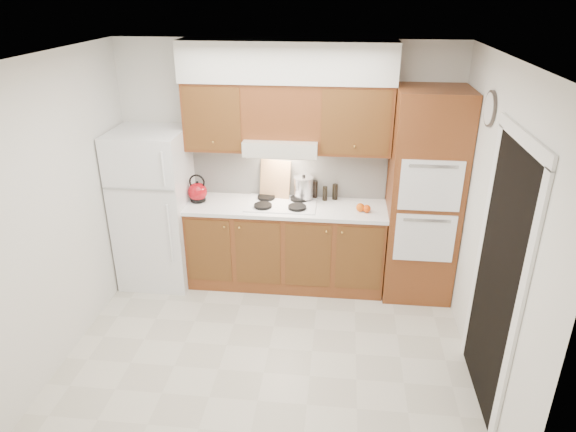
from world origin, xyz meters
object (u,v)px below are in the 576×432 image
object	(u,v)px
stock_pot	(303,188)
oven_cabinet	(423,197)
fridge	(155,208)
kettle	(198,192)

from	to	relation	value
stock_pot	oven_cabinet	bearing A→B (deg)	-8.85
fridge	oven_cabinet	distance (m)	2.86
fridge	stock_pot	distance (m)	1.63
oven_cabinet	stock_pot	distance (m)	1.26
oven_cabinet	kettle	size ratio (longest dim) A/B	10.81
fridge	stock_pot	bearing A→B (deg)	8.11
kettle	stock_pot	xyz separation A→B (m)	(1.13, 0.17, 0.03)
fridge	oven_cabinet	size ratio (longest dim) A/B	0.78
stock_pot	fridge	bearing A→B (deg)	-171.89
fridge	stock_pot	xyz separation A→B (m)	(1.60, 0.23, 0.22)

